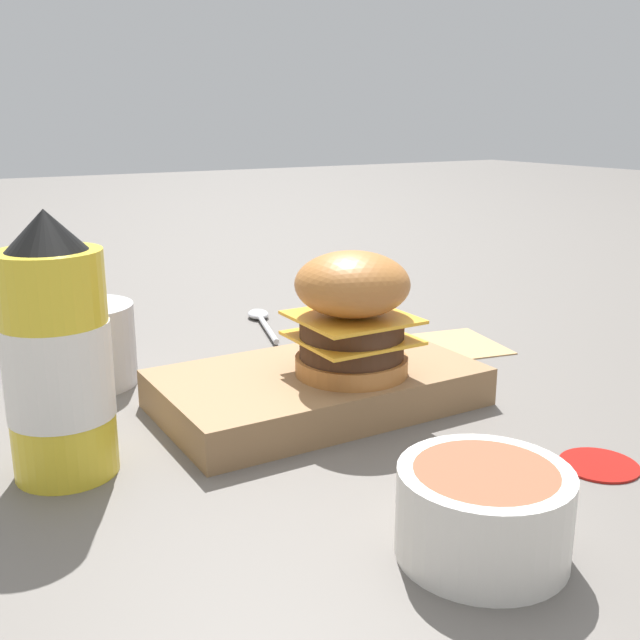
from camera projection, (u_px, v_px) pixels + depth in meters
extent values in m
plane|color=#5B5651|center=(337.00, 401.00, 0.73)|extent=(6.00, 6.00, 0.00)
cube|color=olive|center=(320.00, 389.00, 0.71)|extent=(0.30, 0.17, 0.04)
cylinder|color=#AD6B33|center=(348.00, 365.00, 0.70)|extent=(0.11, 0.11, 0.02)
cylinder|color=#422819|center=(349.00, 348.00, 0.69)|extent=(0.10, 0.10, 0.02)
cube|color=gold|center=(349.00, 338.00, 0.69)|extent=(0.10, 0.10, 0.00)
cylinder|color=#422819|center=(349.00, 328.00, 0.69)|extent=(0.10, 0.10, 0.02)
cube|color=gold|center=(349.00, 318.00, 0.69)|extent=(0.10, 0.10, 0.00)
ellipsoid|color=#AD6B33|center=(349.00, 284.00, 0.68)|extent=(0.11, 0.11, 0.06)
cylinder|color=yellow|center=(58.00, 366.00, 0.56)|extent=(0.08, 0.08, 0.18)
cylinder|color=white|center=(59.00, 370.00, 0.56)|extent=(0.08, 0.08, 0.07)
cone|color=black|center=(45.00, 230.00, 0.54)|extent=(0.06, 0.06, 0.03)
cylinder|color=#B7B7BC|center=(86.00, 345.00, 0.77)|extent=(0.10, 0.10, 0.08)
cube|color=gold|center=(78.00, 299.00, 0.75)|extent=(0.02, 0.01, 0.08)
cube|color=gold|center=(77.00, 300.00, 0.75)|extent=(0.03, 0.01, 0.08)
cube|color=gold|center=(88.00, 289.00, 0.78)|extent=(0.02, 0.02, 0.09)
cube|color=gold|center=(82.00, 304.00, 0.76)|extent=(0.02, 0.02, 0.07)
cube|color=gold|center=(90.00, 295.00, 0.76)|extent=(0.03, 0.03, 0.08)
cube|color=gold|center=(59.00, 309.00, 0.76)|extent=(0.02, 0.02, 0.06)
cube|color=gold|center=(82.00, 294.00, 0.75)|extent=(0.03, 0.01, 0.09)
cylinder|color=silver|center=(483.00, 513.00, 0.47)|extent=(0.11, 0.11, 0.06)
cylinder|color=#CC4C33|center=(486.00, 475.00, 0.46)|extent=(0.09, 0.09, 0.01)
cylinder|color=silver|center=(268.00, 329.00, 0.96)|extent=(0.04, 0.11, 0.01)
ellipsoid|color=silver|center=(258.00, 314.00, 1.03)|extent=(0.04, 0.05, 0.01)
cylinder|color=#9E140F|center=(599.00, 464.00, 0.60)|extent=(0.06, 0.06, 0.00)
cube|color=tan|center=(451.00, 344.00, 0.91)|extent=(0.13, 0.13, 0.00)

